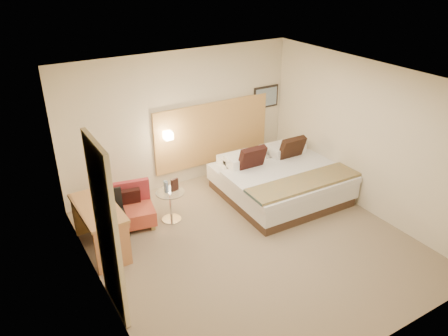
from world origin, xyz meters
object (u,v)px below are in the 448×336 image
desk_chair (114,219)px  side_table (171,204)px  bed (280,180)px  lounge_chair (133,209)px  desk (100,216)px

desk_chair → side_table: bearing=-1.8°
bed → side_table: size_ratio=3.56×
lounge_chair → side_table: (0.62, -0.23, 0.02)m
lounge_chair → desk: size_ratio=0.63×
bed → side_table: bed is taller
desk → desk_chair: 0.46m
bed → desk_chair: size_ratio=2.67×
bed → side_table: bearing=171.8°
bed → desk: bed is taller
bed → desk: 3.46m
bed → lounge_chair: size_ratio=2.76×
lounge_chair → side_table: 0.66m
desk → lounge_chair: bearing=33.6°
side_table → desk: 1.33m
desk → desk_chair: desk_chair is taller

